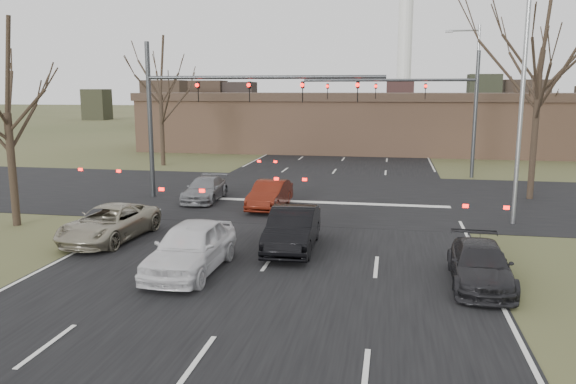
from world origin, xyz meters
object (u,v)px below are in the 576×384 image
object	(u,v)px
car_charcoal_sedan	(480,265)
car_grey_ahead	(205,189)
car_red_ahead	(270,195)
mast_arm_near	(210,100)
building	(372,122)
streetlight_right_far	(473,90)
car_silver_suv	(109,223)
car_white_sedan	(191,247)
mast_arm_far	(430,99)
streetlight_right_near	(518,90)
car_black_hatch	(293,229)

from	to	relation	value
car_charcoal_sedan	car_grey_ahead	world-z (taller)	car_charcoal_sedan
car_charcoal_sedan	car_red_ahead	size ratio (longest dim) A/B	1.04
mast_arm_near	car_red_ahead	world-z (taller)	mast_arm_near
building	car_red_ahead	bearing A→B (deg)	-98.10
mast_arm_near	streetlight_right_far	size ratio (longest dim) A/B	1.21
streetlight_right_far	car_grey_ahead	world-z (taller)	streetlight_right_far
mast_arm_near	car_red_ahead	xyz separation A→B (m)	(3.43, -1.69, -4.42)
car_silver_suv	car_red_ahead	xyz separation A→B (m)	(4.70, 6.78, 0.00)
mast_arm_near	car_white_sedan	bearing A→B (deg)	-75.06
mast_arm_far	car_grey_ahead	world-z (taller)	mast_arm_far
building	car_silver_suv	xyz separation A→B (m)	(-8.50, -33.47, -2.01)
car_charcoal_sedan	building	bearing A→B (deg)	98.68
car_grey_ahead	car_red_ahead	world-z (taller)	car_red_ahead
car_white_sedan	car_charcoal_sedan	distance (m)	8.68
mast_arm_near	mast_arm_far	size ratio (longest dim) A/B	1.09
streetlight_right_near	car_white_sedan	size ratio (longest dim) A/B	2.15
streetlight_right_far	car_black_hatch	distance (m)	24.58
car_silver_suv	car_black_hatch	world-z (taller)	car_black_hatch
mast_arm_far	car_white_sedan	size ratio (longest dim) A/B	2.39
streetlight_right_far	car_black_hatch	world-z (taller)	streetlight_right_far
car_charcoal_sedan	car_grey_ahead	xyz separation A→B (m)	(-11.95, 10.57, -0.01)
car_grey_ahead	car_red_ahead	distance (m)	3.84
car_charcoal_sedan	car_red_ahead	distance (m)	12.53
streetlight_right_near	car_black_hatch	bearing A→B (deg)	-146.90
car_silver_suv	car_red_ahead	world-z (taller)	car_red_ahead
mast_arm_near	streetlight_right_far	world-z (taller)	streetlight_right_far
streetlight_right_far	car_white_sedan	distance (m)	28.34
car_red_ahead	car_charcoal_sedan	bearing A→B (deg)	-45.78
streetlight_right_near	car_silver_suv	world-z (taller)	streetlight_right_near
building	mast_arm_near	world-z (taller)	mast_arm_near
streetlight_right_far	car_silver_suv	distance (m)	27.92
car_black_hatch	car_grey_ahead	bearing A→B (deg)	125.02
streetlight_right_far	car_red_ahead	bearing A→B (deg)	-125.33
car_black_hatch	car_red_ahead	world-z (taller)	car_black_hatch
mast_arm_far	streetlight_right_far	distance (m)	5.12
building	car_black_hatch	xyz separation A→B (m)	(-1.50, -33.43, -1.92)
car_silver_suv	car_white_sedan	size ratio (longest dim) A/B	1.01
streetlight_right_near	streetlight_right_far	world-z (taller)	same
car_charcoal_sedan	streetlight_right_near	bearing A→B (deg)	75.53
streetlight_right_far	car_white_sedan	world-z (taller)	streetlight_right_far
streetlight_right_near	car_charcoal_sedan	xyz separation A→B (m)	(-2.32, -8.07, -4.99)
building	car_white_sedan	size ratio (longest dim) A/B	9.13
building	car_red_ahead	world-z (taller)	building
streetlight_right_near	car_red_ahead	xyz separation A→B (m)	(-10.62, 1.31, -4.93)
mast_arm_far	car_red_ahead	xyz separation A→B (m)	(-7.98, -11.69, -4.36)
car_white_sedan	mast_arm_far	bearing A→B (deg)	69.68
mast_arm_far	car_red_ahead	bearing A→B (deg)	-124.33
car_silver_suv	car_white_sedan	xyz separation A→B (m)	(4.33, -2.99, 0.14)
mast_arm_far	car_charcoal_sedan	world-z (taller)	mast_arm_far
car_silver_suv	car_red_ahead	bearing A→B (deg)	59.40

